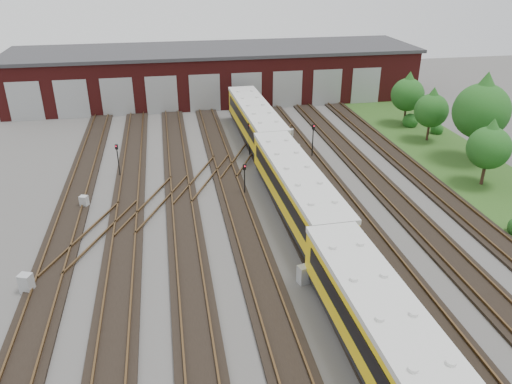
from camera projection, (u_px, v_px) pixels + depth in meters
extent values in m
plane|color=#43413E|center=(291.00, 269.00, 29.83)|extent=(120.00, 120.00, 0.00)
cube|color=black|center=(45.00, 294.00, 27.49)|extent=(2.40, 70.00, 0.18)
cube|color=#513920|center=(31.00, 293.00, 27.30)|extent=(0.10, 70.00, 0.15)
cube|color=#513920|center=(58.00, 290.00, 27.54)|extent=(0.10, 70.00, 0.15)
cube|color=black|center=(119.00, 286.00, 28.15)|extent=(2.40, 70.00, 0.18)
cube|color=#513920|center=(106.00, 285.00, 27.96)|extent=(0.10, 70.00, 0.15)
cube|color=#513920|center=(132.00, 282.00, 28.20)|extent=(0.10, 70.00, 0.15)
cube|color=black|center=(191.00, 279.00, 28.80)|extent=(2.40, 70.00, 0.18)
cube|color=#513920|center=(178.00, 278.00, 28.62)|extent=(0.10, 70.00, 0.15)
cube|color=#513920|center=(203.00, 275.00, 28.85)|extent=(0.10, 70.00, 0.15)
cube|color=black|center=(258.00, 271.00, 29.46)|extent=(2.40, 70.00, 0.18)
cube|color=#513920|center=(247.00, 270.00, 29.27)|extent=(0.10, 70.00, 0.15)
cube|color=#513920|center=(270.00, 268.00, 29.51)|extent=(0.10, 70.00, 0.15)
cube|color=black|center=(323.00, 264.00, 30.12)|extent=(2.40, 70.00, 0.18)
cube|color=#513920|center=(312.00, 263.00, 29.93)|extent=(0.10, 70.00, 0.15)
cube|color=#513920|center=(335.00, 261.00, 30.16)|extent=(0.10, 70.00, 0.15)
cube|color=black|center=(386.00, 258.00, 30.77)|extent=(2.40, 70.00, 0.18)
cube|color=#513920|center=(375.00, 257.00, 30.58)|extent=(0.10, 70.00, 0.15)
cube|color=#513920|center=(397.00, 254.00, 30.82)|extent=(0.10, 70.00, 0.15)
cube|color=black|center=(445.00, 251.00, 31.43)|extent=(2.40, 70.00, 0.18)
cube|color=#513920|center=(435.00, 250.00, 31.24)|extent=(0.10, 70.00, 0.15)
cube|color=#513920|center=(456.00, 248.00, 31.47)|extent=(0.10, 70.00, 0.15)
cube|color=black|center=(502.00, 245.00, 32.08)|extent=(2.40, 70.00, 0.18)
cube|color=#513920|center=(493.00, 244.00, 31.89)|extent=(0.10, 70.00, 0.15)
cube|color=#513920|center=(155.00, 202.00, 37.27)|extent=(5.40, 9.62, 0.15)
cube|color=#513920|center=(204.00, 177.00, 41.48)|extent=(5.40, 9.62, 0.15)
cube|color=#513920|center=(243.00, 156.00, 45.68)|extent=(5.40, 9.62, 0.15)
cube|color=#513920|center=(94.00, 234.00, 33.07)|extent=(5.40, 9.62, 0.15)
cube|color=#513920|center=(276.00, 139.00, 49.88)|extent=(5.40, 9.62, 0.15)
cube|color=#531514|center=(216.00, 75.00, 64.00)|extent=(50.00, 12.00, 6.00)
cube|color=#333235|center=(215.00, 50.00, 62.64)|extent=(51.00, 12.50, 0.40)
cube|color=#989B9D|center=(25.00, 101.00, 55.40)|extent=(3.60, 0.12, 4.40)
cube|color=#989B9D|center=(72.00, 99.00, 56.22)|extent=(3.60, 0.12, 4.40)
cube|color=#989B9D|center=(118.00, 97.00, 57.04)|extent=(3.60, 0.12, 4.40)
cube|color=#989B9D|center=(162.00, 95.00, 57.86)|extent=(3.60, 0.12, 4.40)
cube|color=#989B9D|center=(205.00, 93.00, 58.68)|extent=(3.60, 0.12, 4.40)
cube|color=#989B9D|center=(247.00, 91.00, 59.50)|extent=(3.60, 0.12, 4.40)
cube|color=#989B9D|center=(287.00, 89.00, 60.32)|extent=(3.60, 0.12, 4.40)
cube|color=#989B9D|center=(327.00, 88.00, 61.14)|extent=(3.60, 0.12, 4.40)
cube|color=#989B9D|center=(366.00, 86.00, 61.96)|extent=(3.60, 0.12, 4.40)
cube|color=#214617|center=(482.00, 178.00, 41.80)|extent=(8.00, 55.00, 0.05)
cube|color=black|center=(388.00, 371.00, 21.66)|extent=(2.83, 15.99, 0.64)
cube|color=#EFB20D|center=(392.00, 345.00, 21.02)|extent=(3.15, 15.99, 2.34)
cube|color=silver|center=(396.00, 320.00, 20.45)|extent=(3.26, 16.00, 0.32)
cube|color=black|center=(362.00, 345.00, 20.65)|extent=(0.41, 14.02, 0.90)
cube|color=black|center=(424.00, 336.00, 21.17)|extent=(0.41, 14.02, 0.90)
cube|color=black|center=(296.00, 206.00, 35.85)|extent=(2.83, 15.99, 0.64)
cube|color=#EFB20D|center=(296.00, 187.00, 35.21)|extent=(3.15, 15.99, 2.34)
cube|color=silver|center=(297.00, 170.00, 34.63)|extent=(3.26, 16.00, 0.32)
cube|color=black|center=(277.00, 186.00, 34.83)|extent=(0.41, 14.02, 0.90)
cube|color=black|center=(316.00, 182.00, 35.35)|extent=(0.41, 14.02, 0.90)
cube|color=black|center=(255.00, 134.00, 50.04)|extent=(2.83, 15.99, 0.64)
cube|color=#EFB20D|center=(255.00, 120.00, 49.40)|extent=(3.15, 15.99, 2.34)
cube|color=silver|center=(255.00, 107.00, 48.82)|extent=(3.26, 16.00, 0.32)
cube|color=black|center=(242.00, 118.00, 49.02)|extent=(0.41, 14.02, 0.90)
cube|color=black|center=(269.00, 117.00, 49.54)|extent=(0.41, 14.02, 0.90)
cylinder|color=black|center=(119.00, 163.00, 41.64)|extent=(0.09, 0.09, 2.46)
cube|color=black|center=(116.00, 147.00, 41.02)|extent=(0.24, 0.19, 0.43)
sphere|color=red|center=(116.00, 146.00, 40.91)|extent=(0.10, 0.10, 0.10)
cylinder|color=black|center=(250.00, 142.00, 46.28)|extent=(0.11, 0.11, 2.51)
cube|color=black|center=(249.00, 126.00, 45.62)|extent=(0.28, 0.18, 0.54)
sphere|color=red|center=(250.00, 125.00, 45.48)|extent=(0.13, 0.13, 0.13)
cylinder|color=black|center=(245.00, 182.00, 38.62)|extent=(0.09, 0.09, 2.10)
cube|color=black|center=(244.00, 167.00, 38.07)|extent=(0.25, 0.18, 0.45)
sphere|color=red|center=(245.00, 166.00, 37.95)|extent=(0.11, 0.11, 0.11)
cylinder|color=black|center=(313.00, 144.00, 45.60)|extent=(0.10, 0.10, 2.70)
cube|color=black|center=(313.00, 127.00, 44.91)|extent=(0.27, 0.21, 0.48)
sphere|color=red|center=(314.00, 126.00, 44.78)|extent=(0.12, 0.12, 0.12)
cube|color=#A2A5A7|center=(26.00, 283.00, 27.59)|extent=(0.84, 0.78, 1.14)
cube|color=#A2A5A7|center=(84.00, 202.00, 36.88)|extent=(0.69, 0.64, 0.93)
cube|color=#A2A5A7|center=(304.00, 274.00, 28.38)|extent=(0.79, 0.71, 1.10)
cube|color=#A2A5A7|center=(290.00, 134.00, 50.74)|extent=(0.74, 0.69, 0.98)
cube|color=#A2A5A7|center=(296.00, 151.00, 46.13)|extent=(0.83, 0.76, 1.13)
cylinder|color=#331F17|center=(405.00, 116.00, 54.70)|extent=(0.21, 0.21, 1.81)
sphere|color=#184614|center=(408.00, 95.00, 53.65)|extent=(3.52, 3.52, 3.52)
cone|color=#184614|center=(409.00, 83.00, 53.11)|extent=(3.02, 3.02, 2.52)
cylinder|color=#331F17|center=(428.00, 132.00, 49.97)|extent=(0.23, 0.23, 1.70)
sphere|color=#184614|center=(431.00, 111.00, 48.99)|extent=(3.30, 3.30, 3.30)
cone|color=#184614|center=(433.00, 99.00, 48.48)|extent=(2.83, 2.83, 2.35)
cylinder|color=#331F17|center=(474.00, 147.00, 45.07)|extent=(0.27, 0.27, 2.50)
sphere|color=#184614|center=(481.00, 111.00, 43.62)|extent=(4.87, 4.87, 4.87)
cone|color=#184614|center=(485.00, 92.00, 42.87)|extent=(4.17, 4.17, 3.48)
cylinder|color=#331F17|center=(483.00, 175.00, 40.35)|extent=(0.26, 0.26, 1.74)
sphere|color=#184614|center=(489.00, 148.00, 39.35)|extent=(3.39, 3.39, 3.39)
cone|color=#184614|center=(492.00, 133.00, 38.83)|extent=(2.91, 2.91, 2.42)
sphere|color=#184614|center=(411.00, 119.00, 54.08)|extent=(1.66, 1.66, 1.66)
sphere|color=#184614|center=(437.00, 128.00, 51.99)|extent=(1.29, 1.29, 1.29)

